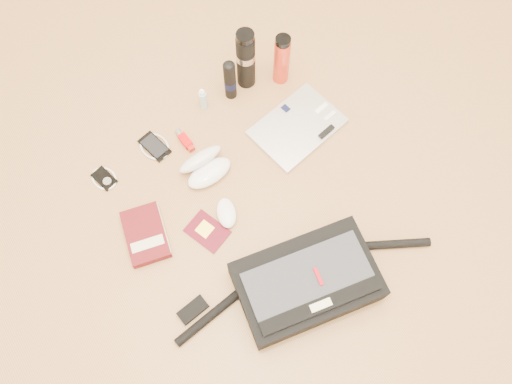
% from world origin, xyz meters
% --- Properties ---
extents(ground, '(4.00, 4.00, 0.00)m').
position_xyz_m(ground, '(0.00, 0.00, 0.00)').
color(ground, '#A67645').
rests_on(ground, ground).
extents(messenger_bag, '(0.90, 0.36, 0.13)m').
position_xyz_m(messenger_bag, '(-0.05, -0.29, 0.06)').
color(messenger_bag, black).
rests_on(messenger_bag, ground).
extents(laptop, '(0.36, 0.28, 0.03)m').
position_xyz_m(laptop, '(0.28, 0.21, 0.01)').
color(laptop, silver).
rests_on(laptop, ground).
extents(book, '(0.18, 0.23, 0.04)m').
position_xyz_m(book, '(-0.40, 0.15, 0.02)').
color(book, '#4F0C11').
rests_on(book, ground).
extents(passport, '(0.14, 0.16, 0.01)m').
position_xyz_m(passport, '(-0.22, 0.05, 0.00)').
color(passport, '#4F0714').
rests_on(passport, ground).
extents(mouse, '(0.10, 0.13, 0.04)m').
position_xyz_m(mouse, '(-0.13, 0.06, 0.02)').
color(mouse, white).
rests_on(mouse, ground).
extents(sunglasses_case, '(0.18, 0.15, 0.10)m').
position_xyz_m(sunglasses_case, '(-0.10, 0.25, 0.04)').
color(sunglasses_case, white).
rests_on(sunglasses_case, ground).
extents(ipod, '(0.10, 0.10, 0.01)m').
position_xyz_m(ipod, '(-0.43, 0.42, 0.01)').
color(ipod, black).
rests_on(ipod, ground).
extents(phone, '(0.12, 0.13, 0.01)m').
position_xyz_m(phone, '(-0.21, 0.44, 0.01)').
color(phone, black).
rests_on(phone, ground).
extents(inhaler, '(0.03, 0.10, 0.03)m').
position_xyz_m(inhaler, '(-0.10, 0.39, 0.01)').
color(inhaler, red).
rests_on(inhaler, ground).
extents(spray_bottle, '(0.04, 0.04, 0.11)m').
position_xyz_m(spray_bottle, '(0.04, 0.49, 0.05)').
color(spray_bottle, '#A0C4D1').
rests_on(spray_bottle, ground).
extents(aerosol_can, '(0.05, 0.05, 0.19)m').
position_xyz_m(aerosol_can, '(0.15, 0.48, 0.10)').
color(aerosol_can, black).
rests_on(aerosol_can, ground).
extents(thermos_black, '(0.09, 0.09, 0.27)m').
position_xyz_m(thermos_black, '(0.24, 0.50, 0.14)').
color(thermos_black, black).
rests_on(thermos_black, ground).
extents(thermos_red, '(0.07, 0.07, 0.23)m').
position_xyz_m(thermos_red, '(0.36, 0.43, 0.11)').
color(thermos_red, red).
rests_on(thermos_red, ground).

